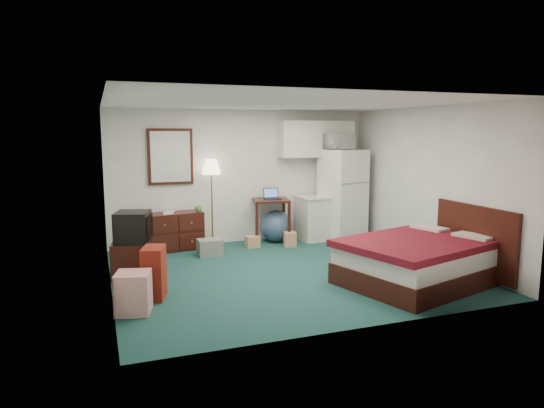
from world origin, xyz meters
name	(u,v)px	position (x,y,z in m)	size (l,w,h in m)	color
floor	(286,272)	(0.00, 0.00, 0.00)	(5.00, 4.50, 0.01)	#173C38
ceiling	(287,103)	(0.00, 0.00, 2.50)	(5.00, 4.50, 0.01)	silver
walls	(286,189)	(0.00, 0.00, 1.25)	(5.01, 4.51, 2.50)	silver
mirror	(170,157)	(-1.35, 2.22, 1.65)	(0.80, 0.06, 1.00)	white
upper_cabinets	(316,139)	(1.45, 2.08, 1.95)	(1.50, 0.35, 0.70)	silver
headboard	(474,240)	(2.46, -1.15, 0.55)	(0.06, 1.56, 1.00)	black
dresser	(174,231)	(-1.35, 1.98, 0.33)	(0.98, 0.45, 0.67)	black
floor_lamp	(212,203)	(-0.65, 2.05, 0.80)	(0.35, 0.35, 1.60)	#C39143
desk	(271,221)	(0.46, 1.93, 0.42)	(0.66, 0.66, 0.84)	black
exercise_ball	(276,226)	(0.57, 1.96, 0.30)	(0.61, 0.61, 0.61)	#374C74
kitchen_counter	(318,219)	(1.43, 1.87, 0.41)	(0.75, 0.57, 0.82)	silver
fridge	(342,195)	(1.89, 1.77, 0.88)	(0.72, 0.72, 1.75)	white
bed	(416,262)	(1.48, -1.15, 0.31)	(1.91, 1.49, 0.61)	maroon
tv_stand	(131,259)	(-2.21, 0.59, 0.25)	(0.51, 0.55, 0.51)	black
suitcase	(154,273)	(-1.99, -0.52, 0.33)	(0.25, 0.41, 0.66)	maroon
retail_box	(133,293)	(-2.28, -0.94, 0.24)	(0.38, 0.38, 0.48)	silver
file_bin	(210,247)	(-0.86, 1.35, 0.14)	(0.40, 0.30, 0.28)	gray
cardboard_box_a	(253,242)	(0.01, 1.68, 0.10)	(0.25, 0.21, 0.21)	tan
cardboard_box_b	(290,239)	(0.69, 1.54, 0.13)	(0.22, 0.26, 0.26)	tan
laptop	(273,194)	(0.47, 1.86, 0.94)	(0.30, 0.24, 0.20)	black
crt_tv	(133,227)	(-2.15, 0.58, 0.73)	(0.48, 0.52, 0.44)	black
microwave	(339,140)	(1.80, 1.79, 1.94)	(0.54, 0.30, 0.37)	white
book_a	(163,207)	(-1.55, 1.90, 0.79)	(0.18, 0.02, 0.24)	tan
book_b	(165,206)	(-1.49, 2.08, 0.78)	(0.17, 0.02, 0.23)	tan
mug	(198,208)	(-0.92, 1.94, 0.73)	(0.13, 0.10, 0.13)	#569F45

